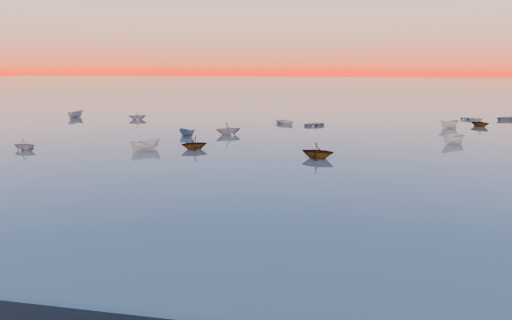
% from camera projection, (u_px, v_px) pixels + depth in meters
% --- Properties ---
extents(ground, '(600.00, 600.00, 0.00)m').
position_uv_depth(ground, '(319.00, 108.00, 119.82)').
color(ground, '#645B53').
rests_on(ground, ground).
extents(mud_lobes, '(140.00, 6.00, 0.07)m').
position_uv_depth(mud_lobes, '(123.00, 292.00, 22.83)').
color(mud_lobes, black).
rests_on(mud_lobes, ground).
extents(moored_fleet, '(124.00, 58.00, 1.20)m').
position_uv_depth(moored_fleet, '(291.00, 134.00, 74.69)').
color(moored_fleet, silver).
rests_on(moored_fleet, ground).
extents(boat_near_center, '(3.74, 3.79, 1.30)m').
position_uv_depth(boat_near_center, '(146.00, 150.00, 60.94)').
color(boat_near_center, silver).
rests_on(boat_near_center, ground).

